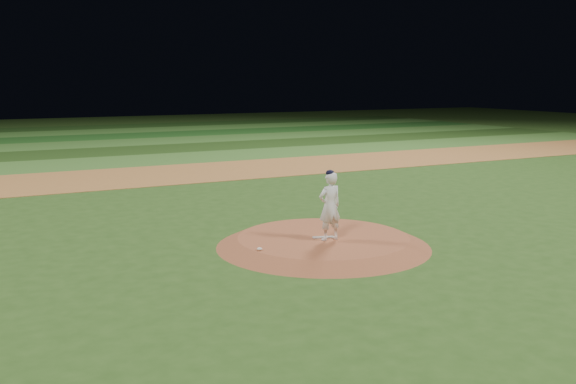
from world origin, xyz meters
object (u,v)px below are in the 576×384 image
Objects in this scene: pitching_rubber at (323,237)px; rosin_bag at (259,249)px; pitcher_on_mound at (330,206)px; pitchers_mound at (323,241)px.

rosin_bag is at bearing -152.18° from pitching_rubber.
pitcher_on_mound reaches higher than pitching_rubber.
pitching_rubber is at bearing -119.77° from pitchers_mound.
rosin_bag is 2.16m from pitcher_on_mound.
pitcher_on_mound is (-0.03, -0.36, 1.00)m from pitchers_mound.
rosin_bag reaches higher than pitchers_mound.
pitchers_mound is 0.18m from pitching_rubber.
pitcher_on_mound is at bearing -94.75° from pitchers_mound.
pitching_rubber is 0.31× the size of pitcher_on_mound.
rosin_bag is at bearing -166.61° from pitchers_mound.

